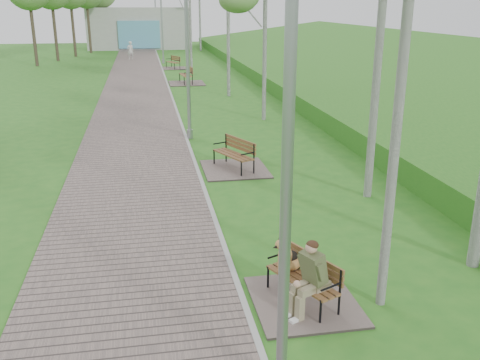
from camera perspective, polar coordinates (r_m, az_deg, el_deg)
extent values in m
plane|color=#28681E|center=(7.67, 1.92, -17.13)|extent=(120.00, 120.00, 0.00)
cube|color=#635550|center=(27.96, -11.02, 8.94)|extent=(3.50, 67.00, 0.04)
cube|color=#999993|center=(27.99, -7.40, 9.14)|extent=(0.10, 67.00, 0.05)
cube|color=#418125|center=(29.65, 16.91, 8.98)|extent=(14.00, 70.00, 1.60)
cube|color=#9E9E99|center=(57.15, -10.74, 15.64)|extent=(10.00, 5.00, 4.00)
cube|color=#5096B4|center=(54.58, -10.70, 15.00)|extent=(4.00, 0.20, 2.60)
cube|color=#635550|center=(8.63, 6.85, -12.71)|extent=(1.59, 1.77, 0.04)
cube|color=brown|center=(8.43, 6.62, -10.54)|extent=(0.91, 1.37, 0.04)
cube|color=brown|center=(8.44, 7.77, -8.70)|extent=(0.59, 1.22, 0.29)
cube|color=#635550|center=(14.99, -0.55, 1.18)|extent=(1.77, 1.97, 0.04)
cube|color=brown|center=(14.86, -0.74, 2.72)|extent=(1.01, 1.53, 0.04)
cube|color=brown|center=(14.92, 0.01, 3.85)|extent=(0.64, 1.36, 0.32)
cube|color=#635550|center=(31.54, -5.71, 10.23)|extent=(2.00, 2.23, 0.04)
cube|color=brown|center=(31.47, -5.83, 11.09)|extent=(0.66, 1.71, 0.04)
cube|color=brown|center=(31.48, -5.36, 11.66)|extent=(0.21, 1.67, 0.37)
cube|color=#635550|center=(39.06, -7.08, 11.75)|extent=(1.75, 1.94, 0.04)
cube|color=brown|center=(39.01, -7.18, 12.35)|extent=(0.95, 1.51, 0.04)
cube|color=brown|center=(39.09, -6.88, 12.76)|extent=(0.59, 1.36, 0.32)
cylinder|color=gray|center=(5.63, 5.01, 0.06)|extent=(0.13, 0.13, 5.39)
cylinder|color=gray|center=(18.54, -5.37, 4.91)|extent=(0.21, 0.21, 0.31)
cylinder|color=gray|center=(18.13, -5.60, 12.48)|extent=(0.13, 0.13, 5.22)
cylinder|color=gray|center=(42.53, -8.16, 12.42)|extent=(0.20, 0.20, 0.31)
cylinder|color=gray|center=(42.36, -8.31, 15.65)|extent=(0.12, 0.12, 5.11)
cylinder|color=gray|center=(55.60, -8.81, 13.76)|extent=(0.21, 0.21, 0.31)
cylinder|color=gray|center=(55.46, -8.94, 16.25)|extent=(0.12, 0.12, 5.15)
imported|color=silver|center=(45.86, -11.62, 13.39)|extent=(0.63, 0.53, 1.47)
cylinder|color=silver|center=(7.65, 17.08, 12.98)|extent=(0.16, 0.16, 7.68)
cylinder|color=silver|center=(21.10, 2.67, 15.44)|extent=(0.15, 0.15, 6.75)
cylinder|color=silver|center=(26.78, -1.27, 17.49)|extent=(0.18, 0.18, 8.07)
cylinder|color=silver|center=(35.56, -5.34, 16.90)|extent=(0.15, 0.15, 7.14)
cylinder|color=silver|center=(53.34, -4.32, 17.75)|extent=(0.17, 0.17, 7.79)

